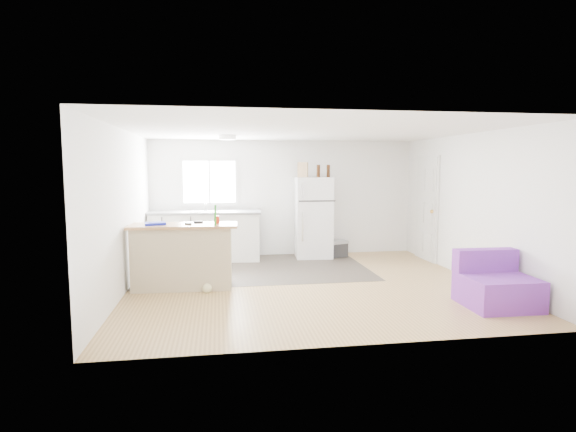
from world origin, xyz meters
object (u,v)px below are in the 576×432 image
object	(u,v)px
blue_tray	(155,224)
cardboard_box	(303,170)
cooler	(336,249)
mop	(209,277)
peninsula	(183,256)
purple_seat	(496,286)
kitchen_cabinets	(206,235)
refrigerator	(313,217)
bottle_right	(328,171)
bottle_left	(318,171)
red_cup	(217,220)
cleaner_jug	(226,280)

from	to	relation	value
blue_tray	cardboard_box	world-z (taller)	cardboard_box
cooler	mop	distance (m)	3.41
cooler	blue_tray	xyz separation A→B (m)	(-3.32, -2.02, 0.83)
peninsula	purple_seat	bearing A→B (deg)	-17.40
kitchen_cabinets	peninsula	distance (m)	2.11
peninsula	purple_seat	xyz separation A→B (m)	(4.19, -1.54, -0.24)
refrigerator	mop	xyz separation A→B (m)	(-2.07, -2.35, -0.59)
mop	bottle_right	size ratio (longest dim) A/B	5.25
mop	bottle_left	distance (m)	3.45
blue_tray	cooler	bearing A→B (deg)	31.31
peninsula	purple_seat	size ratio (longest dim) A/B	1.83
refrigerator	red_cup	distance (m)	2.84
blue_tray	cardboard_box	distance (m)	3.44
kitchen_cabinets	blue_tray	world-z (taller)	kitchen_cabinets
red_cup	blue_tray	distance (m)	0.91
bottle_right	purple_seat	bearing A→B (deg)	-68.12
cardboard_box	kitchen_cabinets	bearing A→B (deg)	179.04
refrigerator	mop	bearing A→B (deg)	-127.31
refrigerator	blue_tray	size ratio (longest dim) A/B	5.49
purple_seat	bottle_left	distance (m)	4.14
cardboard_box	peninsula	bearing A→B (deg)	-137.51
kitchen_cabinets	peninsula	xyz separation A→B (m)	(-0.29, -2.09, 0.00)
red_cup	bottle_right	xyz separation A→B (m)	(2.24, 2.00, 0.72)
cleaner_jug	mop	distance (m)	0.33
mop	cardboard_box	world-z (taller)	cardboard_box
mop	cardboard_box	xyz separation A→B (m)	(1.85, 2.33, 1.57)
peninsula	bottle_left	bearing A→B (deg)	40.26
refrigerator	bottle_right	xyz separation A→B (m)	(0.29, -0.06, 0.95)
peninsula	cardboard_box	world-z (taller)	cardboard_box
bottle_left	peninsula	bearing A→B (deg)	-142.50
peninsula	red_cup	xyz separation A→B (m)	(0.52, 0.01, 0.55)
cleaner_jug	red_cup	xyz separation A→B (m)	(-0.13, 0.11, 0.92)
blue_tray	cardboard_box	bearing A→B (deg)	38.20
red_cup	bottle_left	world-z (taller)	bottle_left
blue_tray	bottle_right	bearing A→B (deg)	32.77
cleaner_jug	red_cup	bearing A→B (deg)	163.18
cooler	purple_seat	size ratio (longest dim) A/B	0.58
kitchen_cabinets	mop	xyz separation A→B (m)	(0.11, -2.36, -0.27)
kitchen_cabinets	refrigerator	bearing A→B (deg)	4.89
purple_seat	cleaner_jug	xyz separation A→B (m)	(-3.54, 1.44, -0.14)
kitchen_cabinets	bottle_left	size ratio (longest dim) A/B	9.00
kitchen_cabinets	cardboard_box	size ratio (longest dim) A/B	7.50
cleaner_jug	mop	world-z (taller)	mop
cooler	bottle_left	world-z (taller)	bottle_left
cardboard_box	cooler	bearing A→B (deg)	-4.22
refrigerator	cooler	xyz separation A→B (m)	(0.46, -0.06, -0.65)
refrigerator	cooler	bearing A→B (deg)	-3.74
purple_seat	cleaner_jug	distance (m)	3.82
red_cup	bottle_left	distance (m)	2.89
bottle_right	cleaner_jug	bearing A→B (deg)	-135.09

